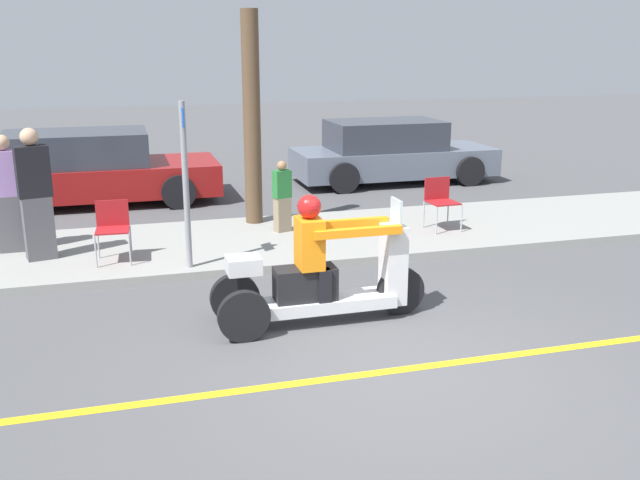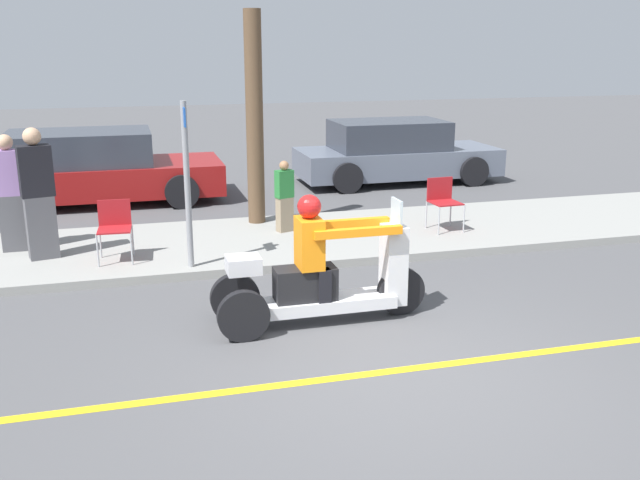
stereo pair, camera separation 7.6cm
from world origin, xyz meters
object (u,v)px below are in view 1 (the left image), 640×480
(spectator_with_child, at_px, (36,197))
(street_sign, at_px, (185,179))
(tree_trunk, at_px, (252,119))
(folding_chair_set_back, at_px, (440,198))
(spectator_mid_group, at_px, (8,196))
(spectator_end_of_line, at_px, (282,198))
(parked_car_lot_far, at_px, (391,153))
(folding_chair_curbside, at_px, (113,224))
(motorcycle_trike, at_px, (320,278))
(parked_car_lot_center, at_px, (86,169))

(spectator_with_child, xyz_separation_m, street_sign, (1.94, -0.96, 0.32))
(tree_trunk, height_order, street_sign, tree_trunk)
(spectator_with_child, distance_m, folding_chair_set_back, 6.05)
(spectator_with_child, bearing_deg, spectator_mid_group, 129.36)
(spectator_end_of_line, bearing_deg, parked_car_lot_far, 49.43)
(folding_chair_curbside, bearing_deg, motorcycle_trike, -50.81)
(folding_chair_curbside, bearing_deg, tree_trunk, 34.83)
(spectator_with_child, bearing_deg, folding_chair_set_back, -0.19)
(tree_trunk, bearing_deg, folding_chair_curbside, -145.17)
(parked_car_lot_center, bearing_deg, spectator_with_child, -97.34)
(folding_chair_curbside, xyz_separation_m, tree_trunk, (2.26, 1.58, 1.20))
(motorcycle_trike, xyz_separation_m, parked_car_lot_center, (-2.65, 7.07, 0.14))
(motorcycle_trike, distance_m, tree_trunk, 4.46)
(parked_car_lot_far, bearing_deg, street_sign, -132.73)
(parked_car_lot_center, xyz_separation_m, parked_car_lot_far, (6.42, 0.41, -0.01))
(folding_chair_curbside, bearing_deg, spectator_with_child, 160.38)
(spectator_with_child, bearing_deg, tree_trunk, 20.70)
(parked_car_lot_center, bearing_deg, folding_chair_curbside, -84.00)
(folding_chair_set_back, bearing_deg, motorcycle_trike, -133.50)
(spectator_mid_group, height_order, street_sign, street_sign)
(folding_chair_set_back, xyz_separation_m, folding_chair_curbside, (-5.05, -0.33, 0.00))
(motorcycle_trike, xyz_separation_m, spectator_with_child, (-3.17, 3.04, 0.47))
(spectator_with_child, relative_size, spectator_end_of_line, 1.60)
(spectator_end_of_line, bearing_deg, tree_trunk, 113.82)
(folding_chair_curbside, xyz_separation_m, street_sign, (0.96, -0.61, 0.69))
(spectator_with_child, xyz_separation_m, folding_chair_curbside, (0.98, -0.35, -0.37))
(motorcycle_trike, bearing_deg, parked_car_lot_far, 63.29)
(spectator_end_of_line, bearing_deg, spectator_with_child, -171.91)
(motorcycle_trike, bearing_deg, spectator_with_child, 136.24)
(motorcycle_trike, distance_m, street_sign, 2.54)
(street_sign, bearing_deg, folding_chair_curbside, 147.52)
(motorcycle_trike, relative_size, parked_car_lot_center, 0.50)
(motorcycle_trike, xyz_separation_m, folding_chair_curbside, (-2.19, 2.69, 0.10))
(parked_car_lot_far, height_order, tree_trunk, tree_trunk)
(spectator_end_of_line, distance_m, tree_trunk, 1.40)
(parked_car_lot_center, height_order, tree_trunk, tree_trunk)
(spectator_with_child, xyz_separation_m, parked_car_lot_far, (6.94, 4.45, -0.34))
(folding_chair_curbside, height_order, tree_trunk, tree_trunk)
(spectator_mid_group, xyz_separation_m, spectator_end_of_line, (3.99, -0.01, -0.26))
(spectator_with_child, bearing_deg, parked_car_lot_far, 32.67)
(spectator_with_child, distance_m, parked_car_lot_center, 4.08)
(spectator_end_of_line, bearing_deg, parked_car_lot_center, 130.77)
(parked_car_lot_far, bearing_deg, spectator_mid_group, -151.88)
(spectator_mid_group, bearing_deg, parked_car_lot_center, 75.00)
(folding_chair_set_back, bearing_deg, spectator_with_child, 179.81)
(motorcycle_trike, bearing_deg, street_sign, 120.65)
(motorcycle_trike, distance_m, spectator_mid_group, 5.07)
(spectator_mid_group, bearing_deg, parked_car_lot_far, 28.12)
(folding_chair_set_back, height_order, folding_chair_curbside, same)
(spectator_with_child, distance_m, street_sign, 2.19)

